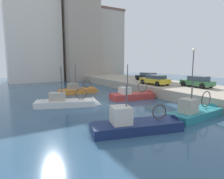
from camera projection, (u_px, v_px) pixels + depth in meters
water_surface at (104, 105)px, 19.55m from camera, size 80.00×80.00×0.00m
quay_wall at (181, 90)px, 25.25m from camera, size 9.00×56.00×1.20m
fishing_boat_orange at (80, 92)px, 26.67m from camera, size 5.82×2.14×4.92m
fishing_boat_white at (70, 105)px, 19.07m from camera, size 6.69×3.88×4.77m
fishing_boat_navy at (141, 128)px, 12.40m from camera, size 6.79×3.37×3.84m
fishing_boat_teal at (198, 115)px, 15.44m from camera, size 6.09×2.25×4.10m
fishing_boat_red at (135, 98)px, 22.67m from camera, size 6.03×2.97×4.91m
parked_car_green at (197, 81)px, 23.77m from camera, size 1.93×3.94×1.36m
parked_car_black at (147, 76)px, 31.53m from camera, size 2.00×4.15×1.29m
parked_car_yellow at (155, 80)px, 26.05m from camera, size 2.11×4.22×1.32m
quay_streetlamp at (193, 60)px, 25.11m from camera, size 0.36×0.36×4.83m
waterfront_building_west at (33, 39)px, 40.57m from camera, size 10.83×8.04×17.80m
waterfront_building_west_mid at (78, 27)px, 43.11m from camera, size 7.54×8.75×23.71m
waterfront_building_central at (105, 45)px, 48.39m from camera, size 8.01×6.43×16.68m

